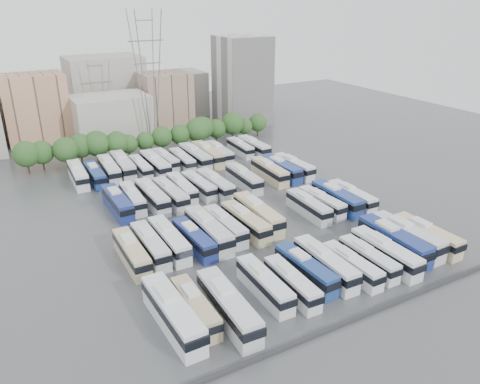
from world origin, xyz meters
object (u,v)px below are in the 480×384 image
bus_r3_s4 (141,167)px  bus_r3_s6 (166,160)px  bus_r0_s2 (228,306)px  bus_r0_s8 (352,265)px  bus_r0_s0 (173,313)px  bus_r1_s12 (337,198)px  bus_r2_s13 (293,166)px  bus_r2_s7 (215,184)px  bus_r0_s6 (305,269)px  bus_r1_s6 (245,222)px  bus_r3_s9 (208,154)px  bus_r1_s11 (322,202)px  bus_r1_s7 (258,214)px  electricity_pylon (148,73)px  bus_r2_s9 (244,178)px  bus_r1_s3 (194,239)px  bus_r3_s1 (95,174)px  bus_r1_s1 (150,245)px  bus_r0_s7 (325,263)px  bus_r1_s5 (225,226)px  bus_r1_s4 (208,230)px  bus_r0_s11 (394,241)px  bus_r1_s0 (132,253)px  bus_r2_s11 (269,171)px  bus_r2_s5 (182,188)px  bus_r0_s5 (292,283)px  bus_r0_s10 (385,253)px  bus_r1_s10 (308,206)px  bus_r0_s13 (427,235)px  bus_r2_s6 (199,186)px  bus_r3_s5 (155,164)px  bus_r3_s2 (109,169)px  apartment_tower (242,81)px  bus_r3_s0 (78,174)px  bus_r1_s2 (169,240)px  bus_r0_s1 (195,307)px  bus_r2_s1 (118,202)px  bus_r3_s8 (195,156)px  bus_r3_s13 (254,147)px  bus_r3_s12 (240,148)px  bus_r2_s4 (170,194)px  bus_r2_s12 (281,169)px

bus_r3_s4 → bus_r3_s6: bearing=15.4°
bus_r0_s2 → bus_r0_s8: size_ratio=1.25×
bus_r0_s0 → bus_r1_s12: size_ratio=1.09×
bus_r2_s13 → bus_r2_s7: bearing=-179.5°
bus_r0_s0 → bus_r0_s6: 19.91m
bus_r1_s6 → bus_r3_s9: bearing=72.6°
bus_r1_s11 → bus_r1_s7: bearing=174.2°
bus_r1_s11 → electricity_pylon: bearing=100.9°
bus_r1_s11 → bus_r2_s9: bearing=108.9°
bus_r1_s3 → bus_r2_s7: bearing=52.7°
bus_r3_s1 → bus_r1_s1: bearing=-89.1°
bus_r0_s7 → bus_r1_s5: bearing=113.1°
bus_r1_s4 → bus_r1_s5: (3.26, 0.56, -0.24)m
bus_r0_s11 → bus_r1_s0: bus_r0_s11 is taller
bus_r2_s11 → bus_r1_s7: bearing=-125.4°
bus_r2_s5 → bus_r0_s5: bearing=-87.7°
bus_r0_s10 → bus_r1_s10: bearing=89.2°
bus_r0_s7 → bus_r0_s13: size_ratio=1.03×
bus_r1_s0 → bus_r1_s6: bearing=1.9°
bus_r1_s12 → bus_r2_s6: (-19.79, 18.60, -0.18)m
bus_r0_s5 → bus_r1_s11: (19.89, 18.85, 0.03)m
bus_r2_s11 → bus_r3_s5: 25.75m
bus_r0_s2 → bus_r3_s2: bearing=92.1°
apartment_tower → bus_r0_s11: size_ratio=1.92×
bus_r1_s7 → bus_r3_s0: size_ratio=1.08×
bus_r3_s6 → bus_r1_s2: bearing=-111.8°
bus_r1_s0 → bus_r3_s9: bus_r3_s9 is taller
bus_r0_s6 → bus_r0_s8: (6.46, -2.20, -0.14)m
bus_r0_s0 → bus_r1_s0: bearing=88.5°
bus_r2_s5 → bus_r3_s5: bearing=92.1°
bus_r0_s1 → bus_r1_s5: (13.18, 17.48, 0.10)m
bus_r1_s7 → bus_r3_s1: size_ratio=1.17×
bus_r2_s1 → bus_r3_s8: 28.62m
bus_r2_s1 → bus_r2_s6: 16.60m
bus_r3_s13 → bus_r2_s9: bearing=-126.3°
bus_r0_s5 → bus_r3_s0: 57.51m
bus_r2_s11 → bus_r3_s12: size_ratio=1.13×
bus_r2_s7 → bus_r1_s1: bearing=-139.8°
bus_r2_s5 → bus_r3_s6: 18.08m
bus_r2_s13 → bus_r0_s2: bearing=-136.5°
bus_r0_s0 → bus_r1_s12: (39.63, 17.48, -0.17)m
bus_r0_s7 → bus_r3_s13: size_ratio=1.02×
bus_r0_s5 → bus_r0_s8: bus_r0_s5 is taller
bus_r2_s1 → bus_r2_s5: size_ratio=1.07×
bus_r3_s13 → bus_r0_s0: bearing=-128.9°
bus_r2_s4 → bus_r3_s1: size_ratio=1.07×
bus_r2_s1 → bus_r3_s0: bearing=99.7°
bus_r1_s5 → bus_r2_s12: bus_r2_s12 is taller
bus_r1_s12 → bus_r3_s5: size_ratio=0.96×
bus_r0_s7 → bus_r3_s9: bearing=84.5°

